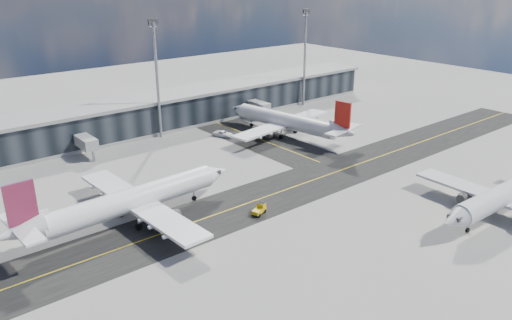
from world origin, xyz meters
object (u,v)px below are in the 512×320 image
at_px(airliner_redtail, 288,121).
at_px(baggage_tug, 260,209).
at_px(service_van, 223,134).
at_px(airliner_near, 508,193).
at_px(airliner_af, 130,201).

xyz_separation_m(airliner_redtail, baggage_tug, (-33.12, -28.93, -2.90)).
bearing_deg(service_van, airliner_redtail, -58.53).
relative_size(airliner_near, service_van, 7.13).
bearing_deg(service_van, airliner_near, -100.18).
height_order(airliner_redtail, baggage_tug, airliner_redtail).
relative_size(airliner_redtail, airliner_near, 1.04).
height_order(airliner_near, service_van, airliner_near).
bearing_deg(airliner_redtail, baggage_tug, -148.04).
distance_m(airliner_af, airliner_near, 64.05).
distance_m(airliner_af, baggage_tug, 21.79).
xyz_separation_m(airliner_near, baggage_tug, (-33.30, 26.56, -2.75)).
relative_size(airliner_redtail, baggage_tug, 12.22).
bearing_deg(airliner_near, airliner_redtail, 2.08).
height_order(airliner_af, baggage_tug, airliner_af).
bearing_deg(airliner_near, service_van, 13.27).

